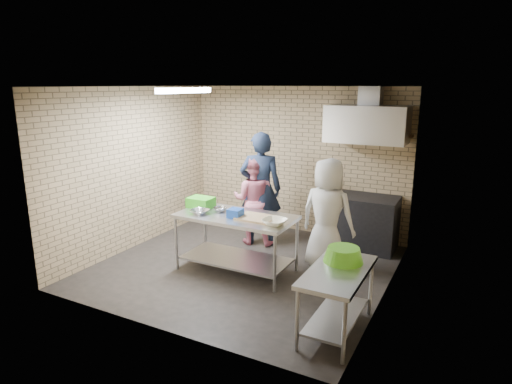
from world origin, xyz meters
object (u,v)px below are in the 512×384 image
(green_crate, at_px, (201,202))
(bottle_green, at_px, (397,130))
(bottle_red, at_px, (372,128))
(blue_tub, at_px, (235,213))
(woman_pink, at_px, (254,200))
(man_navy, at_px, (261,189))
(side_counter, at_px, (337,301))
(woman_white, at_px, (327,215))
(prep_table, at_px, (236,243))
(green_basin, at_px, (343,254))
(stove, at_px, (360,222))

(green_crate, bearing_deg, bottle_green, 37.31)
(bottle_red, bearing_deg, blue_tub, -122.83)
(bottle_green, relative_size, woman_pink, 0.10)
(green_crate, xyz_separation_m, man_navy, (0.50, 1.08, 0.04))
(side_counter, relative_size, bottle_green, 8.00)
(woman_white, bearing_deg, bottle_red, -96.77)
(bottle_green, height_order, woman_pink, bottle_green)
(bottle_red, relative_size, woman_white, 0.11)
(blue_tub, distance_m, bottle_red, 2.79)
(prep_table, height_order, green_basin, green_basin)
(prep_table, distance_m, bottle_red, 2.98)
(side_counter, xyz_separation_m, stove, (-0.45, 2.75, 0.08))
(woman_pink, bearing_deg, side_counter, 122.20)
(side_counter, xyz_separation_m, woman_white, (-0.68, 1.64, 0.47))
(man_navy, bearing_deg, side_counter, 111.20)
(bottle_green, bearing_deg, bottle_red, 180.00)
(blue_tub, xyz_separation_m, green_basin, (1.77, -0.58, -0.09))
(green_crate, bearing_deg, blue_tub, -16.35)
(stove, bearing_deg, bottle_red, 78.23)
(blue_tub, xyz_separation_m, man_navy, (-0.25, 1.30, 0.05))
(green_crate, xyz_separation_m, woman_white, (1.86, 0.58, -0.10))
(blue_tub, bearing_deg, woman_pink, 105.92)
(side_counter, height_order, green_crate, green_crate)
(prep_table, distance_m, side_counter, 2.07)
(green_basin, bearing_deg, green_crate, 162.33)
(woman_white, bearing_deg, bottle_green, -111.76)
(green_crate, height_order, green_basin, green_crate)
(man_navy, bearing_deg, green_basin, 114.50)
(woman_pink, bearing_deg, stove, -172.65)
(green_basin, relative_size, woman_white, 0.27)
(green_basin, bearing_deg, side_counter, -85.43)
(blue_tub, bearing_deg, bottle_green, 50.28)
(stove, xyz_separation_m, woman_pink, (-1.70, -0.65, 0.33))
(green_crate, xyz_separation_m, bottle_green, (2.54, 1.94, 1.07))
(blue_tub, distance_m, bottle_green, 3.01)
(side_counter, bearing_deg, woman_pink, 135.71)
(woman_white, bearing_deg, green_crate, 22.20)
(green_crate, bearing_deg, stove, 39.05)
(stove, height_order, blue_tub, blue_tub)
(side_counter, relative_size, man_navy, 0.61)
(prep_table, relative_size, green_basin, 3.77)
(green_basin, distance_m, bottle_green, 2.98)
(stove, height_order, green_basin, green_basin)
(side_counter, height_order, blue_tub, blue_tub)
(stove, bearing_deg, bottle_green, 28.07)
(blue_tub, height_order, woman_white, woman_white)
(stove, bearing_deg, man_navy, -158.74)
(green_crate, xyz_separation_m, bottle_red, (2.14, 1.94, 1.09))
(side_counter, height_order, woman_pink, woman_pink)
(stove, xyz_separation_m, bottle_green, (0.45, 0.24, 1.57))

